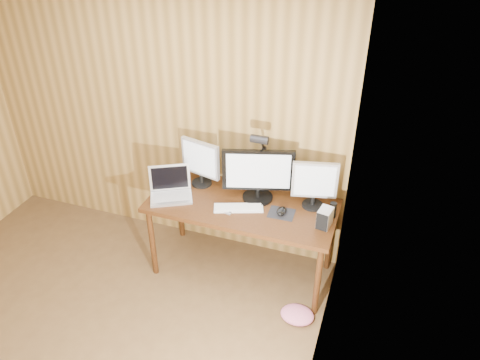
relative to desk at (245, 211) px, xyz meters
The scene contains 13 objects.
desk is the anchor object (origin of this frame).
monitor_center 0.38m from the desk, 27.36° to the left, with size 0.59×0.26×0.47m.
monitor_left 0.58m from the desk, 166.72° to the left, with size 0.38×0.18×0.43m.
monitor_right 0.67m from the desk, ahead, with size 0.37×0.18×0.42m.
laptop 0.67m from the desk, 167.03° to the right, with size 0.44×0.40×0.25m.
keyboard 0.20m from the desk, 91.45° to the right, with size 0.43×0.25×0.02m.
mousepad 0.38m from the desk, 15.19° to the right, with size 0.21×0.17×0.00m, color black.
mouse 0.39m from the desk, 15.19° to the right, with size 0.07×0.12×0.04m, color black.
hard_drive 0.75m from the desk, 11.38° to the right, with size 0.12×0.16×0.16m.
phone 0.25m from the desk, 105.83° to the right, with size 0.07×0.11×0.01m.
speaker 0.78m from the desk, ahead, with size 0.06×0.06×0.13m, color black.
desk_lamp 0.54m from the desk, 53.20° to the left, with size 0.15×0.21×0.64m.
fabric_pile 0.97m from the desk, 37.40° to the right, with size 0.28×0.23×0.09m, color #D86888, non-canonical shape.
Camera 1 is at (1.97, -1.43, 3.05)m, focal length 35.00 mm.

